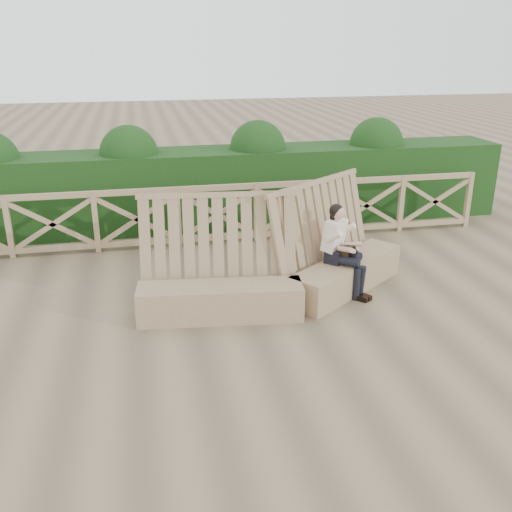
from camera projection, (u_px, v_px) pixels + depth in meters
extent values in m
plane|color=brown|center=(258.00, 333.00, 7.32)|extent=(60.00, 60.00, 0.00)
cube|color=olive|center=(220.00, 301.00, 7.65)|extent=(2.24, 0.75, 0.47)
cube|color=olive|center=(219.00, 254.00, 7.69)|extent=(2.24, 0.70, 1.59)
cube|color=olive|center=(346.00, 275.00, 8.50)|extent=(2.07, 1.71, 0.47)
cube|color=olive|center=(333.00, 234.00, 8.47)|extent=(2.04, 1.67, 1.59)
cube|color=black|center=(336.00, 255.00, 8.32)|extent=(0.40, 0.40, 0.20)
cube|color=beige|center=(334.00, 235.00, 8.24)|extent=(0.44, 0.44, 0.48)
sphere|color=tan|center=(338.00, 212.00, 8.09)|extent=(0.27, 0.27, 0.19)
sphere|color=black|center=(336.00, 211.00, 8.10)|extent=(0.29, 0.29, 0.21)
cylinder|color=black|center=(345.00, 261.00, 8.17)|extent=(0.39, 0.39, 0.14)
cylinder|color=black|center=(349.00, 253.00, 8.27)|extent=(0.39, 0.40, 0.15)
cylinder|color=black|center=(356.00, 284.00, 8.17)|extent=(0.15, 0.15, 0.47)
cylinder|color=black|center=(361.00, 282.00, 8.24)|extent=(0.15, 0.15, 0.47)
cube|color=black|center=(361.00, 298.00, 8.20)|extent=(0.21, 0.21, 0.07)
cube|color=black|center=(364.00, 296.00, 8.26)|extent=(0.21, 0.21, 0.07)
cube|color=black|center=(347.00, 251.00, 8.22)|extent=(0.27, 0.27, 0.16)
cube|color=black|center=(356.00, 250.00, 8.11)|extent=(0.10, 0.10, 0.11)
cube|color=#9B795A|center=(217.00, 188.00, 10.14)|extent=(10.10, 0.07, 0.10)
cube|color=#9B795A|center=(218.00, 237.00, 10.47)|extent=(10.10, 0.07, 0.10)
cube|color=black|center=(209.00, 188.00, 11.35)|extent=(12.00, 1.20, 1.50)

